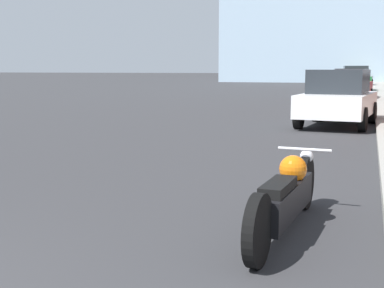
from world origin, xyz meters
name	(u,v)px	position (x,y,z in m)	size (l,w,h in m)	color
motorcycle	(286,196)	(3.13, 3.62, 0.38)	(0.62, 2.72, 0.76)	black
parked_car_white	(338,98)	(3.03, 14.37, 0.82)	(2.23, 4.07, 1.64)	silver
parked_car_red	(352,85)	(2.99, 27.40, 0.83)	(2.13, 4.72, 1.68)	red
parked_car_green	(355,79)	(2.86, 38.47, 0.93)	(2.30, 4.67, 1.87)	#1E6B33
parked_car_silver	(362,78)	(3.11, 51.74, 0.80)	(2.10, 4.55, 1.58)	#BCBCC1
parked_car_yellow	(360,76)	(2.77, 64.49, 0.84)	(1.85, 4.49, 1.68)	gold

